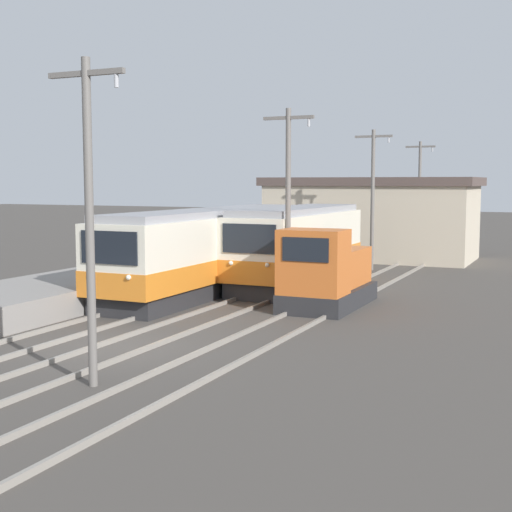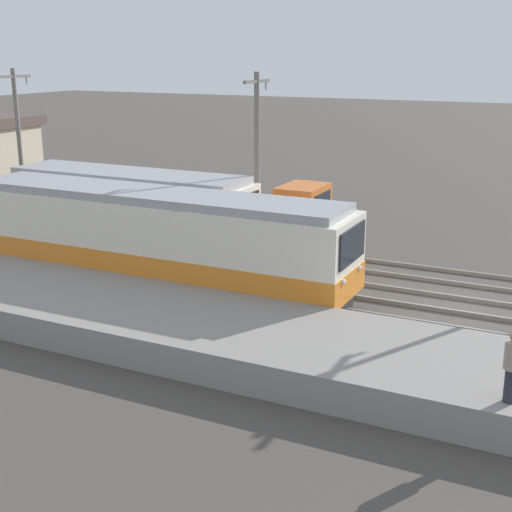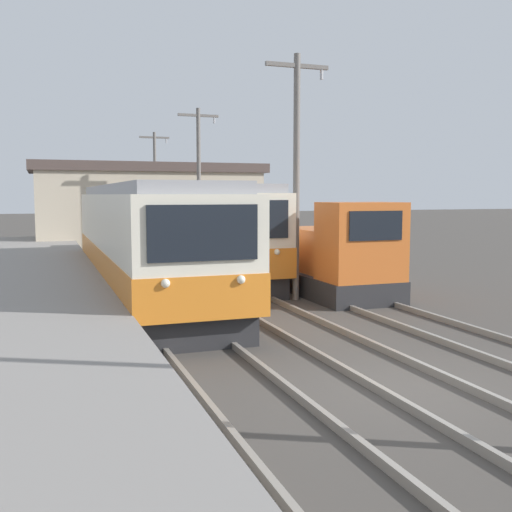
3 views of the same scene
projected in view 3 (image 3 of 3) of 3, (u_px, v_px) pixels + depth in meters
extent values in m
plane|color=#47423D|center=(403.00, 388.00, 9.99)|extent=(200.00, 200.00, 0.00)
cube|color=gray|center=(211.00, 408.00, 8.87)|extent=(0.10, 60.00, 0.14)
cube|color=gray|center=(300.00, 397.00, 9.35)|extent=(0.10, 60.00, 0.14)
cube|color=gray|center=(376.00, 388.00, 9.81)|extent=(0.10, 60.00, 0.14)
cube|color=gray|center=(449.00, 378.00, 10.29)|extent=(0.10, 60.00, 0.14)
cube|color=#28282B|center=(145.00, 286.00, 18.77)|extent=(2.58, 13.90, 0.70)
cube|color=silver|center=(144.00, 235.00, 18.61)|extent=(2.80, 14.48, 2.53)
cube|color=orange|center=(145.00, 261.00, 18.69)|extent=(2.84, 14.52, 0.91)
cube|color=black|center=(204.00, 233.00, 11.75)|extent=(2.24, 0.06, 1.11)
sphere|color=silver|center=(166.00, 283.00, 11.58)|extent=(0.18, 0.18, 0.18)
sphere|color=silver|center=(241.00, 280.00, 12.10)|extent=(0.18, 0.18, 0.18)
cube|color=#939399|center=(143.00, 190.00, 18.46)|extent=(2.46, 13.90, 0.28)
cube|color=#28282B|center=(207.00, 271.00, 22.47)|extent=(2.58, 9.85, 0.70)
cube|color=silver|center=(207.00, 228.00, 22.31)|extent=(2.80, 10.26, 2.57)
cube|color=orange|center=(207.00, 250.00, 22.39)|extent=(2.84, 10.30, 0.92)
cube|color=black|center=(252.00, 220.00, 17.42)|extent=(2.24, 0.06, 1.13)
sphere|color=silver|center=(227.00, 254.00, 17.25)|extent=(0.18, 0.18, 0.18)
sphere|color=silver|center=(277.00, 252.00, 17.77)|extent=(0.18, 0.18, 0.18)
cube|color=#939399|center=(206.00, 190.00, 22.16)|extent=(2.46, 9.85, 0.28)
cube|color=#28282B|center=(333.00, 284.00, 19.27)|extent=(2.40, 5.04, 0.70)
cube|color=#D16628|center=(361.00, 242.00, 17.51)|extent=(2.28, 1.61, 2.30)
cube|color=black|center=(376.00, 226.00, 16.69)|extent=(1.68, 0.04, 0.83)
cube|color=#D16628|center=(323.00, 249.00, 19.92)|extent=(1.92, 3.33, 1.40)
cylinder|color=black|center=(323.00, 221.00, 19.82)|extent=(0.16, 0.16, 0.50)
cylinder|color=slate|center=(296.00, 179.00, 18.05)|extent=(0.20, 0.20, 7.37)
cube|color=slate|center=(297.00, 66.00, 17.71)|extent=(2.00, 0.12, 0.12)
cylinder|color=#B2B2B7|center=(322.00, 74.00, 18.00)|extent=(0.10, 0.10, 0.30)
cylinder|color=slate|center=(199.00, 185.00, 29.18)|extent=(0.20, 0.20, 7.37)
cube|color=slate|center=(198.00, 115.00, 28.83)|extent=(2.00, 0.12, 0.12)
cylinder|color=#B2B2B7|center=(214.00, 120.00, 29.12)|extent=(0.10, 0.10, 0.30)
cylinder|color=slate|center=(155.00, 188.00, 40.30)|extent=(0.20, 0.20, 7.37)
cube|color=slate|center=(154.00, 137.00, 39.96)|extent=(2.00, 0.12, 0.12)
cylinder|color=#B2B2B7|center=(166.00, 141.00, 40.25)|extent=(0.10, 0.10, 0.30)
cube|color=beige|center=(147.00, 212.00, 34.15)|extent=(12.00, 6.00, 4.43)
cube|color=#51423D|center=(146.00, 169.00, 33.89)|extent=(12.60, 6.30, 0.50)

